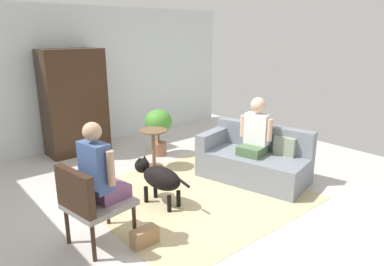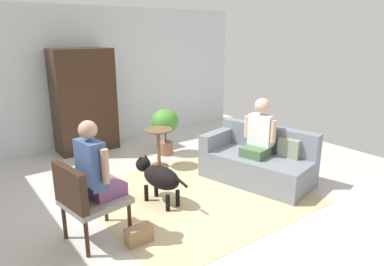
{
  "view_description": "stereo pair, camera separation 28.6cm",
  "coord_description": "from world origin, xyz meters",
  "px_view_note": "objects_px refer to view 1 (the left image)",
  "views": [
    {
      "loc": [
        -2.8,
        -3.47,
        2.21
      ],
      "look_at": [
        0.0,
        -0.16,
        0.96
      ],
      "focal_mm": 32.88,
      "sensor_mm": 36.0,
      "label": 1
    },
    {
      "loc": [
        -2.58,
        -3.65,
        2.21
      ],
      "look_at": [
        0.0,
        -0.16,
        0.96
      ],
      "focal_mm": 32.88,
      "sensor_mm": 36.0,
      "label": 2
    }
  ],
  "objects_px": {
    "couch": "(253,160)",
    "person_on_armchair": "(99,170)",
    "armchair": "(89,200)",
    "armoire_cabinet": "(74,102)",
    "dog": "(159,177)",
    "person_on_couch": "(256,130)",
    "round_end_table": "(154,145)",
    "potted_plant": "(158,125)",
    "handbag": "(145,237)"
  },
  "relations": [
    {
      "from": "couch",
      "to": "person_on_armchair",
      "type": "height_order",
      "value": "person_on_armchair"
    },
    {
      "from": "armchair",
      "to": "armoire_cabinet",
      "type": "height_order",
      "value": "armoire_cabinet"
    },
    {
      "from": "armoire_cabinet",
      "to": "couch",
      "type": "bearing_deg",
      "value": -62.1
    },
    {
      "from": "person_on_armchair",
      "to": "dog",
      "type": "bearing_deg",
      "value": 17.54
    },
    {
      "from": "person_on_couch",
      "to": "round_end_table",
      "type": "xyz_separation_m",
      "value": [
        -0.92,
        1.39,
        -0.37
      ]
    },
    {
      "from": "armchair",
      "to": "potted_plant",
      "type": "relative_size",
      "value": 1.06
    },
    {
      "from": "round_end_table",
      "to": "handbag",
      "type": "bearing_deg",
      "value": -126.97
    },
    {
      "from": "couch",
      "to": "dog",
      "type": "relative_size",
      "value": 1.92
    },
    {
      "from": "dog",
      "to": "potted_plant",
      "type": "xyz_separation_m",
      "value": [
        1.11,
        1.59,
        0.19
      ]
    },
    {
      "from": "dog",
      "to": "person_on_couch",
      "type": "bearing_deg",
      "value": -9.7
    },
    {
      "from": "person_on_couch",
      "to": "person_on_armchair",
      "type": "bearing_deg",
      "value": -179.29
    },
    {
      "from": "potted_plant",
      "to": "armoire_cabinet",
      "type": "distance_m",
      "value": 1.61
    },
    {
      "from": "round_end_table",
      "to": "handbag",
      "type": "xyz_separation_m",
      "value": [
        -1.35,
        -1.79,
        -0.31
      ]
    },
    {
      "from": "dog",
      "to": "potted_plant",
      "type": "distance_m",
      "value": 1.95
    },
    {
      "from": "person_on_couch",
      "to": "handbag",
      "type": "distance_m",
      "value": 2.4
    },
    {
      "from": "person_on_armchair",
      "to": "potted_plant",
      "type": "xyz_separation_m",
      "value": [
        2.07,
        1.9,
        -0.26
      ]
    },
    {
      "from": "person_on_armchair",
      "to": "handbag",
      "type": "distance_m",
      "value": 0.87
    },
    {
      "from": "armchair",
      "to": "person_on_armchair",
      "type": "relative_size",
      "value": 1.04
    },
    {
      "from": "couch",
      "to": "handbag",
      "type": "bearing_deg",
      "value": -169.1
    },
    {
      "from": "armoire_cabinet",
      "to": "armchair",
      "type": "bearing_deg",
      "value": -110.59
    },
    {
      "from": "person_on_armchair",
      "to": "armoire_cabinet",
      "type": "bearing_deg",
      "value": 71.71
    },
    {
      "from": "couch",
      "to": "person_on_couch",
      "type": "bearing_deg",
      "value": -116.15
    },
    {
      "from": "armchair",
      "to": "person_on_couch",
      "type": "relative_size",
      "value": 1.06
    },
    {
      "from": "couch",
      "to": "person_on_armchair",
      "type": "relative_size",
      "value": 2.02
    },
    {
      "from": "couch",
      "to": "round_end_table",
      "type": "relative_size",
      "value": 2.67
    },
    {
      "from": "couch",
      "to": "armoire_cabinet",
      "type": "bearing_deg",
      "value": 117.9
    },
    {
      "from": "couch",
      "to": "armchair",
      "type": "xyz_separation_m",
      "value": [
        -2.71,
        -0.09,
        0.24
      ]
    },
    {
      "from": "armoire_cabinet",
      "to": "person_on_couch",
      "type": "bearing_deg",
      "value": -62.67
    },
    {
      "from": "person_on_couch",
      "to": "round_end_table",
      "type": "relative_size",
      "value": 1.29
    },
    {
      "from": "person_on_couch",
      "to": "armoire_cabinet",
      "type": "bearing_deg",
      "value": 117.33
    },
    {
      "from": "couch",
      "to": "person_on_couch",
      "type": "distance_m",
      "value": 0.49
    },
    {
      "from": "armchair",
      "to": "person_on_couch",
      "type": "distance_m",
      "value": 2.71
    },
    {
      "from": "round_end_table",
      "to": "handbag",
      "type": "distance_m",
      "value": 2.26
    },
    {
      "from": "armoire_cabinet",
      "to": "person_on_armchair",
      "type": "bearing_deg",
      "value": -108.29
    },
    {
      "from": "person_on_couch",
      "to": "handbag",
      "type": "relative_size",
      "value": 2.9
    },
    {
      "from": "couch",
      "to": "dog",
      "type": "height_order",
      "value": "couch"
    },
    {
      "from": "potted_plant",
      "to": "armoire_cabinet",
      "type": "height_order",
      "value": "armoire_cabinet"
    },
    {
      "from": "couch",
      "to": "armoire_cabinet",
      "type": "height_order",
      "value": "armoire_cabinet"
    },
    {
      "from": "dog",
      "to": "handbag",
      "type": "bearing_deg",
      "value": -134.86
    },
    {
      "from": "potted_plant",
      "to": "person_on_armchair",
      "type": "bearing_deg",
      "value": -137.55
    },
    {
      "from": "person_on_armchair",
      "to": "round_end_table",
      "type": "xyz_separation_m",
      "value": [
        1.64,
        1.42,
        -0.42
      ]
    },
    {
      "from": "couch",
      "to": "person_on_couch",
      "type": "height_order",
      "value": "person_on_couch"
    },
    {
      "from": "armoire_cabinet",
      "to": "handbag",
      "type": "height_order",
      "value": "armoire_cabinet"
    },
    {
      "from": "person_on_couch",
      "to": "dog",
      "type": "bearing_deg",
      "value": 170.3
    },
    {
      "from": "round_end_table",
      "to": "dog",
      "type": "distance_m",
      "value": 1.3
    },
    {
      "from": "armchair",
      "to": "person_on_armchair",
      "type": "height_order",
      "value": "person_on_armchair"
    },
    {
      "from": "handbag",
      "to": "armoire_cabinet",
      "type": "bearing_deg",
      "value": 78.18
    },
    {
      "from": "armchair",
      "to": "person_on_armchair",
      "type": "xyz_separation_m",
      "value": [
        0.15,
        0.02,
        0.29
      ]
    },
    {
      "from": "person_on_couch",
      "to": "potted_plant",
      "type": "xyz_separation_m",
      "value": [
        -0.48,
        1.86,
        -0.22
      ]
    },
    {
      "from": "couch",
      "to": "potted_plant",
      "type": "bearing_deg",
      "value": 105.23
    }
  ]
}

